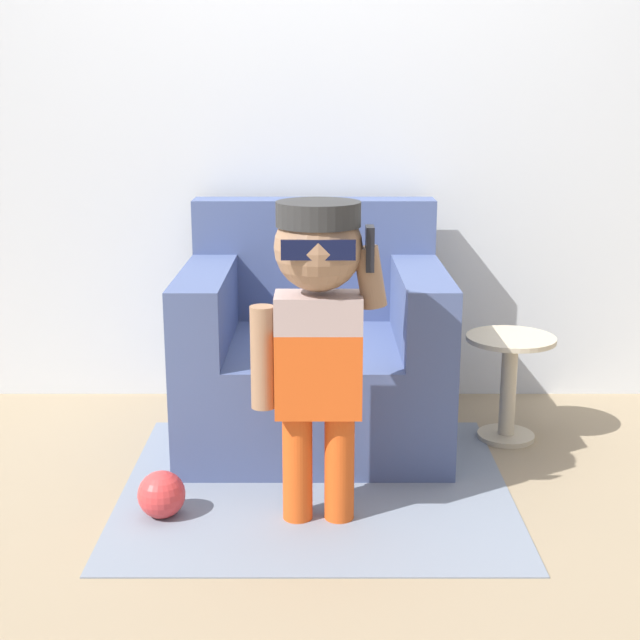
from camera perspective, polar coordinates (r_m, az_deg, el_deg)
The scene contains 7 objects.
ground_plane at distance 3.46m, azimuth -0.34°, elevation -7.76°, with size 10.00×10.00×0.00m, color #998466.
wall_back at distance 3.79m, azimuth -0.27°, elevation 14.31°, with size 10.00×0.05×2.60m.
armchair at distance 3.44m, azimuth -0.13°, elevation -2.28°, with size 0.98×0.87×0.89m.
person_child at distance 2.64m, azimuth 0.12°, elevation 0.41°, with size 0.41×0.31×1.00m.
side_table at distance 3.48m, azimuth 12.27°, elevation -3.59°, with size 0.34×0.34×0.41m.
rug at distance 3.09m, azimuth -0.01°, elevation -10.53°, with size 1.30×1.19×0.01m.
toy_ball at distance 2.90m, azimuth -9.85°, elevation -10.92°, with size 0.15×0.15×0.15m.
Camera 1 is at (0.04, -3.21, 1.30)m, focal length 50.00 mm.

